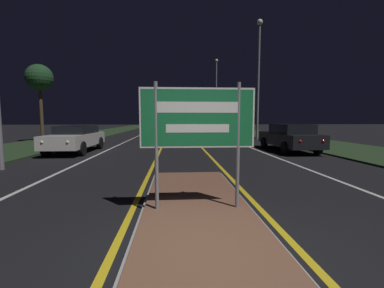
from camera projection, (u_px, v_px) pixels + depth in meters
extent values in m
plane|color=black|center=(210.00, 264.00, 3.08)|extent=(160.00, 160.00, 0.00)
cube|color=#999993|center=(197.00, 212.00, 4.77)|extent=(2.09, 6.52, 0.05)
cube|color=brown|center=(197.00, 210.00, 4.77)|extent=(1.97, 6.40, 0.10)
cube|color=#23381E|center=(70.00, 139.00, 22.31)|extent=(5.00, 100.00, 0.08)
cube|color=#23381E|center=(283.00, 138.00, 23.57)|extent=(5.00, 100.00, 0.08)
cube|color=gold|center=(167.00, 135.00, 27.83)|extent=(0.12, 70.00, 0.01)
cube|color=gold|center=(190.00, 135.00, 27.99)|extent=(0.12, 70.00, 0.01)
cube|color=silver|center=(140.00, 135.00, 27.63)|extent=(0.12, 70.00, 0.01)
cube|color=silver|center=(217.00, 135.00, 28.19)|extent=(0.12, 70.00, 0.01)
cube|color=silver|center=(111.00, 135.00, 27.43)|extent=(0.10, 70.00, 0.01)
cube|color=silver|center=(244.00, 135.00, 28.39)|extent=(0.10, 70.00, 0.01)
cylinder|color=gray|center=(156.00, 147.00, 4.60)|extent=(0.07, 0.07, 2.30)
cylinder|color=gray|center=(238.00, 146.00, 4.70)|extent=(0.07, 0.07, 2.30)
cube|color=#19703D|center=(198.00, 118.00, 4.60)|extent=(2.07, 0.04, 1.07)
cube|color=white|center=(198.00, 118.00, 4.58)|extent=(2.07, 0.00, 1.07)
cube|color=#19703D|center=(198.00, 118.00, 4.58)|extent=(2.00, 0.01, 1.01)
cube|color=white|center=(198.00, 107.00, 4.56)|extent=(1.45, 0.01, 0.19)
cube|color=white|center=(198.00, 128.00, 4.59)|extent=(1.14, 0.01, 0.15)
cylinder|color=gray|center=(258.00, 83.00, 21.38)|extent=(0.18, 0.18, 9.48)
sphere|color=#F9EAC6|center=(260.00, 22.00, 20.91)|extent=(0.48, 0.48, 0.48)
cylinder|color=gray|center=(216.00, 96.00, 40.92)|extent=(0.18, 0.18, 10.80)
sphere|color=#F9EAC6|center=(217.00, 60.00, 40.38)|extent=(0.47, 0.47, 0.47)
cube|color=black|center=(288.00, 139.00, 14.09)|extent=(1.74, 4.80, 0.67)
cube|color=black|center=(291.00, 129.00, 13.75)|extent=(1.53, 2.50, 0.48)
sphere|color=red|center=(300.00, 141.00, 11.68)|extent=(0.14, 0.14, 0.14)
sphere|color=red|center=(323.00, 141.00, 11.76)|extent=(0.14, 0.14, 0.14)
cylinder|color=black|center=(264.00, 143.00, 15.54)|extent=(0.22, 0.64, 0.64)
cylinder|color=black|center=(291.00, 142.00, 15.66)|extent=(0.22, 0.64, 0.64)
cylinder|color=black|center=(285.00, 148.00, 12.59)|extent=(0.22, 0.64, 0.64)
cylinder|color=black|center=(318.00, 148.00, 12.70)|extent=(0.22, 0.64, 0.64)
cube|color=maroon|center=(230.00, 129.00, 27.83)|extent=(1.80, 4.74, 0.60)
cube|color=black|center=(231.00, 124.00, 27.50)|extent=(1.58, 2.46, 0.47)
sphere|color=red|center=(230.00, 129.00, 25.45)|extent=(0.14, 0.14, 0.14)
sphere|color=red|center=(241.00, 129.00, 25.53)|extent=(0.14, 0.14, 0.14)
cylinder|color=black|center=(220.00, 131.00, 29.26)|extent=(0.22, 0.72, 0.72)
cylinder|color=black|center=(235.00, 131.00, 29.38)|extent=(0.22, 0.72, 0.72)
cylinder|color=black|center=(225.00, 133.00, 26.34)|extent=(0.22, 0.72, 0.72)
cylinder|color=black|center=(242.00, 133.00, 26.46)|extent=(0.22, 0.72, 0.72)
cube|color=silver|center=(76.00, 140.00, 13.48)|extent=(1.74, 4.70, 0.63)
cube|color=black|center=(77.00, 130.00, 13.71)|extent=(1.53, 2.45, 0.40)
sphere|color=white|center=(42.00, 142.00, 11.13)|extent=(0.14, 0.14, 0.14)
sphere|color=white|center=(68.00, 142.00, 11.20)|extent=(0.14, 0.14, 0.14)
cylinder|color=black|center=(46.00, 149.00, 12.01)|extent=(0.22, 0.70, 0.70)
cylinder|color=black|center=(82.00, 149.00, 12.12)|extent=(0.22, 0.70, 0.70)
cylinder|color=black|center=(71.00, 143.00, 14.91)|extent=(0.22, 0.70, 0.70)
cylinder|color=black|center=(100.00, 143.00, 15.02)|extent=(0.22, 0.70, 0.70)
cube|color=navy|center=(153.00, 130.00, 27.67)|extent=(1.89, 4.41, 0.59)
cube|color=black|center=(153.00, 125.00, 27.88)|extent=(1.67, 2.29, 0.48)
sphere|color=white|center=(145.00, 130.00, 25.45)|extent=(0.14, 0.14, 0.14)
sphere|color=white|center=(157.00, 130.00, 25.53)|extent=(0.14, 0.14, 0.14)
cylinder|color=black|center=(143.00, 133.00, 26.28)|extent=(0.22, 0.64, 0.64)
cylinder|color=black|center=(161.00, 133.00, 26.40)|extent=(0.22, 0.64, 0.64)
cylinder|color=black|center=(146.00, 132.00, 28.99)|extent=(0.22, 0.64, 0.64)
cylinder|color=black|center=(162.00, 132.00, 29.11)|extent=(0.22, 0.64, 0.64)
cube|color=navy|center=(160.00, 127.00, 38.14)|extent=(1.71, 4.12, 0.57)
cube|color=black|center=(160.00, 123.00, 38.33)|extent=(1.51, 2.14, 0.52)
sphere|color=white|center=(156.00, 127.00, 36.08)|extent=(0.14, 0.14, 0.14)
sphere|color=white|center=(163.00, 127.00, 36.15)|extent=(0.14, 0.14, 0.14)
cylinder|color=black|center=(154.00, 129.00, 36.85)|extent=(0.22, 0.66, 0.66)
cylinder|color=black|center=(165.00, 129.00, 36.96)|extent=(0.22, 0.66, 0.66)
cylinder|color=black|center=(155.00, 128.00, 39.38)|extent=(0.22, 0.66, 0.66)
cylinder|color=black|center=(166.00, 128.00, 39.49)|extent=(0.22, 0.66, 0.66)
cylinder|color=#4C3823|center=(41.00, 113.00, 18.94)|extent=(0.24, 0.24, 4.27)
sphere|color=#1E4223|center=(39.00, 77.00, 18.69)|extent=(1.88, 1.88, 1.88)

